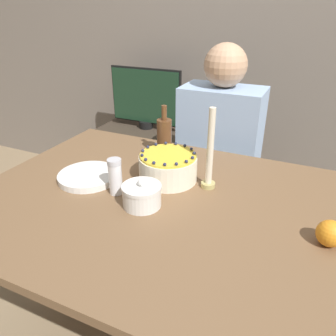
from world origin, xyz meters
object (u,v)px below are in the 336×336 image
tv_monitor (146,98)px  person_man_blue_shirt (217,176)px  sugar_shaker (115,176)px  cake (168,167)px  bottle (164,136)px  candle (210,156)px  sugar_bowl (142,195)px

tv_monitor → person_man_blue_shirt: bearing=-33.6°
sugar_shaker → tv_monitor: 1.27m
cake → person_man_blue_shirt: (0.05, 0.54, -0.29)m
bottle → person_man_blue_shirt: bearing=65.1°
bottle → candle: bearing=-36.2°
bottle → cake: bearing=-61.5°
sugar_bowl → person_man_blue_shirt: person_man_blue_shirt is taller
sugar_shaker → person_man_blue_shirt: (0.17, 0.71, -0.31)m
bottle → person_man_blue_shirt: person_man_blue_shirt is taller
sugar_shaker → tv_monitor: (-0.50, 1.16, -0.05)m
person_man_blue_shirt → bottle: bearing=65.1°
candle → person_man_blue_shirt: bearing=101.7°
sugar_shaker → person_man_blue_shirt: size_ratio=0.11×
person_man_blue_shirt → tv_monitor: 0.85m
sugar_bowl → candle: size_ratio=0.44×
cake → bottle: bottle is taller
cake → tv_monitor: bearing=122.3°
sugar_shaker → bottle: (0.01, 0.37, 0.02)m
sugar_bowl → tv_monitor: 1.35m
sugar_bowl → bottle: (-0.11, 0.41, 0.05)m
cake → bottle: 0.23m
candle → tv_monitor: candle is taller
sugar_shaker → candle: size_ratio=0.44×
sugar_shaker → bottle: bottle is taller
person_man_blue_shirt → tv_monitor: bearing=-33.6°
candle → sugar_shaker: bearing=-147.8°
bottle → tv_monitor: bearing=123.2°
tv_monitor → sugar_bowl: bearing=-62.4°
cake → sugar_bowl: cake is taller
candle → bottle: bearing=143.8°
sugar_shaker → person_man_blue_shirt: 0.80m
cake → sugar_shaker: (-0.12, -0.17, 0.01)m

